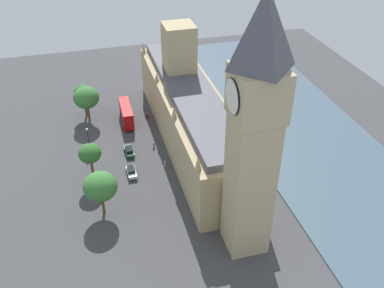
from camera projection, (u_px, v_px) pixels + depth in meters
ground_plane at (183, 142)px, 103.78m from camera, size 129.22×129.22×0.00m
river_thames at (296, 125)px, 110.19m from camera, size 30.62×116.30×0.25m
parliament_building at (190, 112)px, 100.88m from camera, size 13.04×59.22×25.16m
clock_tower at (254, 132)px, 64.23m from camera, size 7.55×7.55×45.60m
double_decker_bus_leading at (126, 113)px, 110.00m from camera, size 2.75×10.53×4.75m
car_dark_green_opposite_hall at (129, 151)px, 99.35m from camera, size 2.01×4.56×1.74m
car_silver_under_trees at (131, 172)px, 93.01m from camera, size 1.95×4.30×1.74m
pedestrian_trailing at (154, 145)px, 101.69m from camera, size 0.65×0.60×1.54m
pedestrian_corner at (165, 164)px, 95.62m from camera, size 0.64×0.66×1.58m
pedestrian_midblock at (148, 116)px, 112.53m from camera, size 0.66×0.60×1.56m
plane_tree_by_river_gate at (100, 187)px, 80.19m from camera, size 6.40×6.40×9.27m
plane_tree_far_end at (83, 93)px, 110.48m from camera, size 4.72×4.72×8.77m
plane_tree_near_tower at (86, 98)px, 108.09m from camera, size 6.41×6.41×9.55m
plane_tree_kerbside at (90, 154)px, 88.10m from camera, size 4.66×4.66×9.00m
street_lamp_slot_10 at (88, 135)px, 98.72m from camera, size 0.56×0.56×6.06m
street_lamp_slot_11 at (91, 156)px, 90.98m from camera, size 0.56×0.56×6.95m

